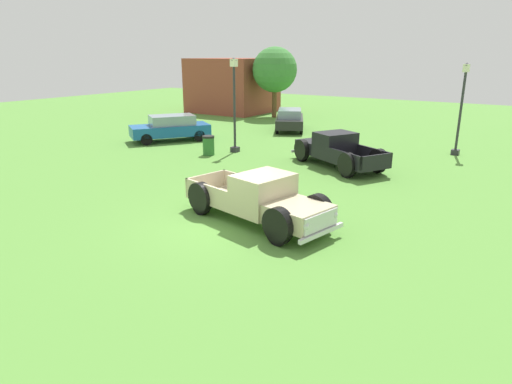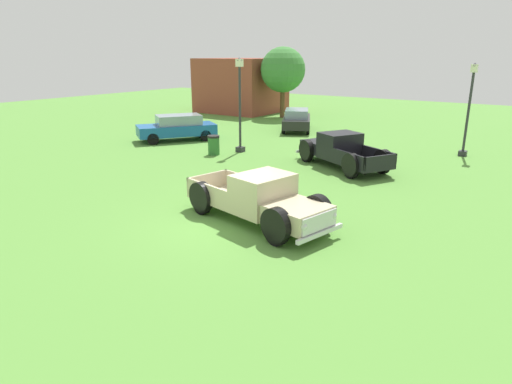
% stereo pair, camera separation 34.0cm
% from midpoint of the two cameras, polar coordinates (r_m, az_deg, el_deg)
% --- Properties ---
extents(ground_plane, '(80.00, 80.00, 0.00)m').
position_cam_midpoint_polar(ground_plane, '(13.22, -4.54, -3.97)').
color(ground_plane, '#548C38').
extents(pickup_truck_foreground, '(5.12, 2.79, 1.49)m').
position_cam_midpoint_polar(pickup_truck_foreground, '(12.88, 0.34, -1.15)').
color(pickup_truck_foreground, '#C6B793').
rests_on(pickup_truck_foreground, ground_plane).
extents(pickup_truck_behind_left, '(5.08, 3.83, 1.49)m').
position_cam_midpoint_polar(pickup_truck_behind_left, '(20.14, 9.41, 5.34)').
color(pickup_truck_behind_left, black).
rests_on(pickup_truck_behind_left, ground_plane).
extents(sedan_distant_a, '(3.44, 4.44, 1.38)m').
position_cam_midpoint_polar(sedan_distant_a, '(29.34, 3.97, 9.23)').
color(sedan_distant_a, black).
rests_on(sedan_distant_a, ground_plane).
extents(sedan_distant_b, '(3.92, 4.60, 1.45)m').
position_cam_midpoint_polar(sedan_distant_b, '(26.14, -11.19, 8.06)').
color(sedan_distant_b, '#195699').
rests_on(sedan_distant_b, ground_plane).
extents(lamp_post_near, '(0.36, 0.36, 4.60)m').
position_cam_midpoint_polar(lamp_post_near, '(22.49, -3.21, 11.15)').
color(lamp_post_near, '#2D2D33').
rests_on(lamp_post_near, ground_plane).
extents(lamp_post_far, '(0.36, 0.36, 4.37)m').
position_cam_midpoint_polar(lamp_post_far, '(23.85, 24.28, 9.75)').
color(lamp_post_far, '#2D2D33').
rests_on(lamp_post_far, ground_plane).
extents(trash_can, '(0.59, 0.59, 0.95)m').
position_cam_midpoint_polar(trash_can, '(22.16, -6.50, 5.93)').
color(trash_can, '#2D6B2D').
rests_on(trash_can, ground_plane).
extents(oak_tree_west, '(3.40, 3.40, 5.31)m').
position_cam_midpoint_polar(oak_tree_west, '(35.37, 2.11, 15.27)').
color(oak_tree_west, brown).
rests_on(oak_tree_west, ground_plane).
extents(brick_pavilion, '(6.22, 5.65, 4.41)m').
position_cam_midpoint_polar(brick_pavilion, '(39.09, -3.26, 13.40)').
color(brick_pavilion, brown).
rests_on(brick_pavilion, ground_plane).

